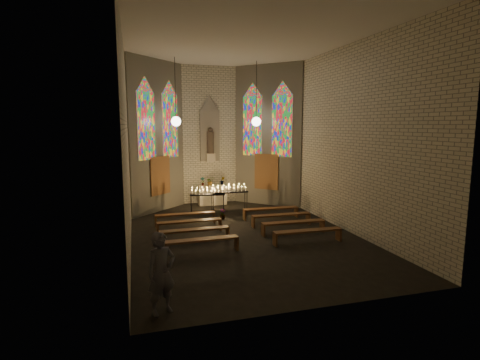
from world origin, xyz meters
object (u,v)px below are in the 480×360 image
(altar, at_px, (212,195))
(aisle_flower_pot, at_px, (223,214))
(visitor, at_px, (161,273))
(votive_stand_right, at_px, (229,190))
(votive_stand_left, at_px, (207,193))

(altar, height_order, aisle_flower_pot, altar)
(altar, xyz_separation_m, aisle_flower_pot, (-0.19, -3.12, -0.28))
(aisle_flower_pot, height_order, visitor, visitor)
(altar, relative_size, aisle_flower_pot, 3.14)
(altar, relative_size, visitor, 0.78)
(altar, height_order, visitor, visitor)
(visitor, bearing_deg, altar, 49.03)
(aisle_flower_pot, xyz_separation_m, visitor, (-3.13, -7.59, 0.68))
(altar, distance_m, votive_stand_right, 2.18)
(altar, height_order, votive_stand_left, votive_stand_left)
(altar, distance_m, votive_stand_left, 2.14)
(altar, xyz_separation_m, votive_stand_right, (0.39, -2.06, 0.57))
(aisle_flower_pot, xyz_separation_m, votive_stand_right, (0.58, 1.05, 0.85))
(votive_stand_left, relative_size, visitor, 0.90)
(votive_stand_right, distance_m, visitor, 9.40)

